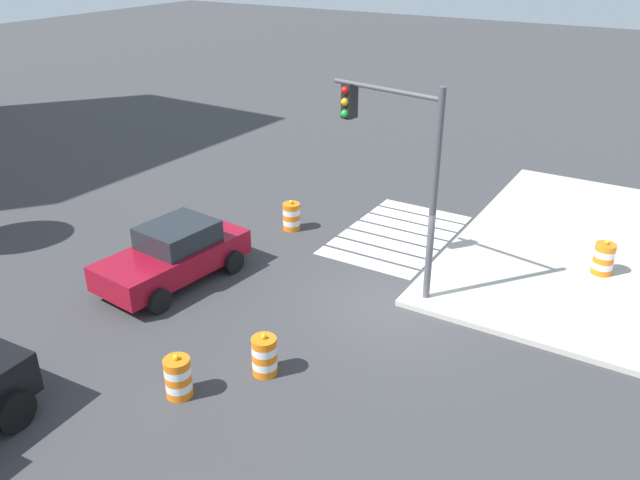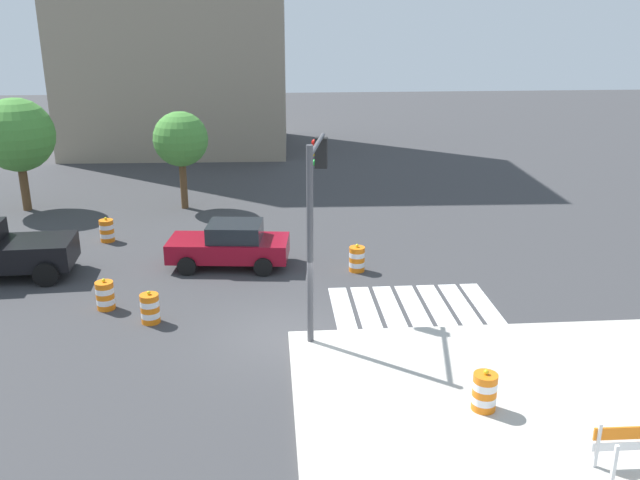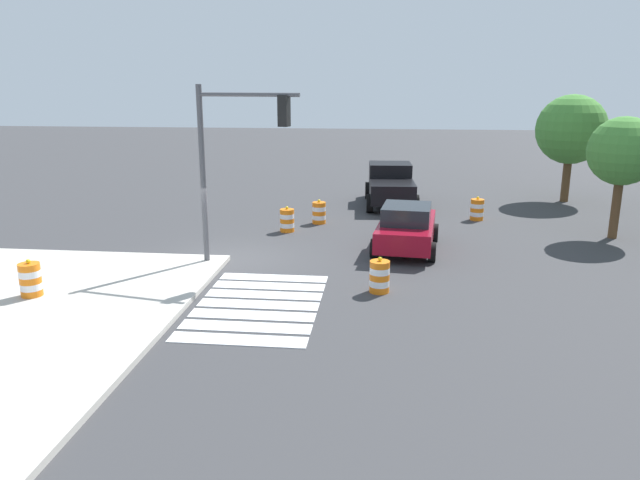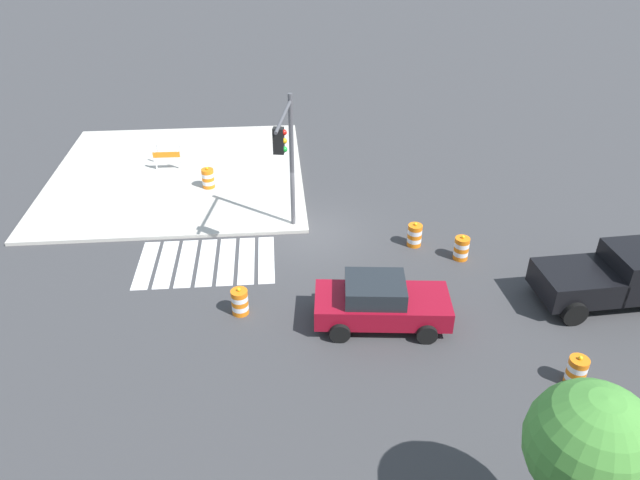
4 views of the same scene
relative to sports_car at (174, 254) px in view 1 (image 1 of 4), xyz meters
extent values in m
plane|color=#38383A|center=(1.90, -5.83, -0.81)|extent=(120.00, 120.00, 0.00)
cube|color=silver|center=(3.65, -4.03, -0.80)|extent=(0.60, 3.20, 0.02)
cube|color=silver|center=(4.40, -4.03, -0.80)|extent=(0.60, 3.20, 0.02)
cube|color=silver|center=(5.15, -4.03, -0.80)|extent=(0.60, 3.20, 0.02)
cube|color=silver|center=(5.90, -4.03, -0.80)|extent=(0.60, 3.20, 0.02)
cube|color=silver|center=(6.65, -4.03, -0.80)|extent=(0.60, 3.20, 0.02)
cube|color=silver|center=(7.40, -4.03, -0.80)|extent=(0.60, 3.20, 0.02)
cube|color=silver|center=(8.15, -4.03, -0.80)|extent=(0.60, 3.20, 0.02)
cube|color=maroon|center=(-0.06, 0.01, -0.13)|extent=(4.47, 2.29, 0.70)
cube|color=#1E2328|center=(0.19, -0.02, 0.52)|extent=(2.06, 1.79, 0.60)
cylinder|color=black|center=(-1.50, -0.79, -0.48)|extent=(0.68, 0.31, 0.66)
cylinder|color=black|center=(-1.30, 1.10, -0.48)|extent=(0.68, 0.31, 0.66)
cylinder|color=black|center=(1.18, -1.08, -0.48)|extent=(0.68, 0.31, 0.66)
cylinder|color=black|center=(1.39, 0.81, -0.48)|extent=(0.68, 0.31, 0.66)
cylinder|color=black|center=(-6.13, -1.44, -0.39)|extent=(0.85, 0.34, 0.84)
cylinder|color=orange|center=(4.52, -0.87, -0.72)|extent=(0.56, 0.56, 0.18)
cylinder|color=white|center=(4.52, -0.87, -0.54)|extent=(0.56, 0.56, 0.18)
cylinder|color=orange|center=(4.52, -0.87, -0.36)|extent=(0.56, 0.56, 0.18)
cylinder|color=white|center=(4.52, -0.87, -0.18)|extent=(0.56, 0.56, 0.18)
cylinder|color=orange|center=(4.52, -0.87, 0.00)|extent=(0.56, 0.56, 0.18)
sphere|color=yellow|center=(4.52, -0.87, 0.15)|extent=(0.12, 0.12, 0.12)
cylinder|color=orange|center=(-3.72, -3.49, -0.72)|extent=(0.56, 0.56, 0.18)
cylinder|color=white|center=(-3.72, -3.49, -0.54)|extent=(0.56, 0.56, 0.18)
cylinder|color=orange|center=(-3.72, -3.49, -0.36)|extent=(0.56, 0.56, 0.18)
cylinder|color=white|center=(-3.72, -3.49, -0.18)|extent=(0.56, 0.56, 0.18)
cylinder|color=orange|center=(-3.72, -3.49, 0.00)|extent=(0.56, 0.56, 0.18)
sphere|color=yellow|center=(-3.72, -3.49, 0.15)|extent=(0.12, 0.12, 0.12)
cylinder|color=orange|center=(-2.17, -4.58, -0.72)|extent=(0.56, 0.56, 0.18)
cylinder|color=white|center=(-2.17, -4.58, -0.54)|extent=(0.56, 0.56, 0.18)
cylinder|color=orange|center=(-2.17, -4.58, -0.36)|extent=(0.56, 0.56, 0.18)
cylinder|color=white|center=(-2.17, -4.58, -0.18)|extent=(0.56, 0.56, 0.18)
cylinder|color=orange|center=(-2.17, -4.58, 0.00)|extent=(0.56, 0.56, 0.18)
sphere|color=yellow|center=(-2.17, -4.58, 0.15)|extent=(0.12, 0.12, 0.12)
cylinder|color=orange|center=(6.26, -10.13, -0.57)|extent=(0.56, 0.56, 0.18)
cylinder|color=white|center=(6.26, -10.13, -0.39)|extent=(0.56, 0.56, 0.18)
cylinder|color=orange|center=(6.26, -10.13, -0.21)|extent=(0.56, 0.56, 0.18)
cylinder|color=white|center=(6.26, -10.13, -0.03)|extent=(0.56, 0.56, 0.18)
cylinder|color=orange|center=(6.26, -10.13, 0.15)|extent=(0.56, 0.56, 0.18)
sphere|color=yellow|center=(6.26, -10.13, 0.30)|extent=(0.12, 0.12, 0.12)
cylinder|color=#4C4C51|center=(2.50, -6.43, 2.09)|extent=(0.18, 0.18, 5.50)
cylinder|color=#4C4C51|center=(2.80, -4.86, 4.54)|extent=(0.72, 3.17, 0.12)
cube|color=black|center=(3.01, -3.76, 4.09)|extent=(0.41, 0.34, 0.90)
sphere|color=red|center=(2.82, -3.72, 4.39)|extent=(0.20, 0.20, 0.20)
sphere|color=#F2A514|center=(2.82, -3.72, 4.09)|extent=(0.20, 0.20, 0.20)
sphere|color=green|center=(2.82, -3.72, 3.79)|extent=(0.20, 0.20, 0.20)
camera|label=1|loc=(-11.53, -11.66, 8.02)|focal=36.37mm
camera|label=2|loc=(1.45, -23.31, 8.07)|focal=37.97mm
camera|label=3|loc=(20.41, -0.80, 4.84)|focal=33.46mm
camera|label=4|loc=(3.18, 14.76, 11.56)|focal=33.06mm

